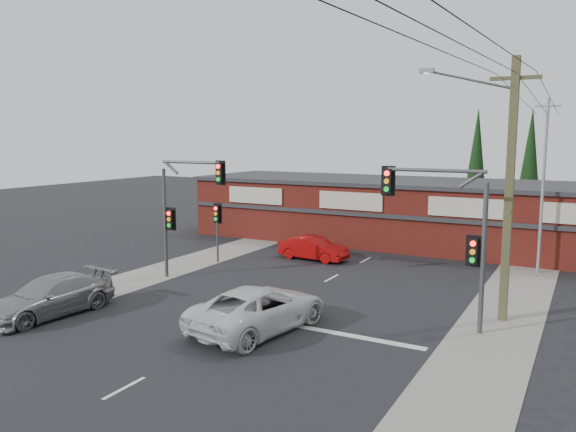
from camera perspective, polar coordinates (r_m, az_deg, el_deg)
The scene contains 18 objects.
ground at distance 23.58m, azimuth -1.36°, elevation -9.39°, with size 120.00×120.00×0.00m, color black.
road_strip at distance 27.85m, azimuth 3.82°, elevation -6.66°, with size 14.00×70.00×0.01m, color black.
verge_left at distance 32.24m, azimuth -10.06°, elevation -4.72°, with size 3.00×70.00×0.02m, color gray.
verge_right at distance 25.61m, azimuth 21.55°, elevation -8.51°, with size 3.00×70.00×0.02m, color gray.
stop_line at distance 20.80m, azimuth 5.07°, elevation -11.78°, with size 6.50×0.35×0.01m, color silver.
white_suv at distance 20.91m, azimuth -2.97°, elevation -9.35°, with size 2.70×5.85×1.63m, color silver.
silver_suv at distance 24.46m, azimuth -23.03°, elevation -7.52°, with size 2.15×5.29×1.53m, color gray.
red_sedan at distance 32.55m, azimuth 2.58°, elevation -3.29°, with size 1.43×4.10×1.35m, color #9F0A09.
lane_dashes at distance 30.61m, azimuth 6.28°, elevation -5.32°, with size 0.12×53.80×0.01m.
shop_building at distance 38.78m, azimuth 9.98°, elevation 0.61°, with size 27.30×8.40×4.22m.
conifer_near at distance 44.19m, azimuth 18.60°, elevation 5.56°, with size 1.80×1.80×9.25m.
conifer_far at distance 45.70m, azimuth 23.38°, elevation 5.39°, with size 1.80×1.80×9.25m.
traffic_mast_left at distance 28.00m, azimuth -10.77°, elevation 1.48°, with size 3.77×0.27×5.97m.
traffic_mast_right at distance 21.17m, azimuth 16.32°, elevation -0.74°, with size 3.96×0.27×5.97m.
pedestal_signal at distance 31.81m, azimuth -7.21°, elevation -0.44°, with size 0.55×0.27×3.38m.
utility_pole at distance 22.70m, azimuth 21.26°, elevation 3.29°, with size 4.38×0.59×10.00m.
steel_pole at distance 31.64m, azimuth 24.49°, elevation 3.04°, with size 1.20×0.16×9.00m.
power_lines at distance 17.34m, azimuth 19.81°, elevation 14.15°, with size 2.01×29.00×1.22m.
Camera 1 is at (11.27, -19.47, 7.05)m, focal length 35.00 mm.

